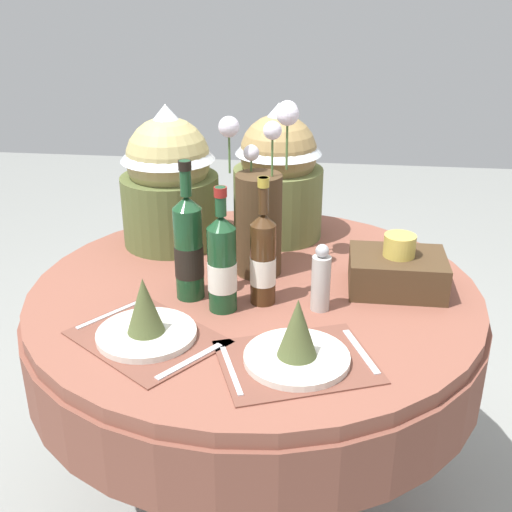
# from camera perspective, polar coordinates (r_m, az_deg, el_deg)

# --- Properties ---
(ground) EXTENTS (8.00, 8.00, 0.00)m
(ground) POSITION_cam_1_polar(r_m,az_deg,el_deg) (2.24, -0.10, -20.41)
(ground) COLOR gray
(dining_table) EXTENTS (1.27, 1.27, 0.76)m
(dining_table) POSITION_cam_1_polar(r_m,az_deg,el_deg) (1.86, -0.12, -6.55)
(dining_table) COLOR brown
(dining_table) RESTS_ON ground
(place_setting_left) EXTENTS (0.43, 0.41, 0.16)m
(place_setting_left) POSITION_cam_1_polar(r_m,az_deg,el_deg) (1.55, -9.80, -5.75)
(place_setting_left) COLOR brown
(place_setting_left) RESTS_ON dining_table
(place_setting_right) EXTENTS (0.41, 0.36, 0.16)m
(place_setting_right) POSITION_cam_1_polar(r_m,az_deg,el_deg) (1.44, 3.69, -7.87)
(place_setting_right) COLOR brown
(place_setting_right) RESTS_ON dining_table
(flower_vase) EXTENTS (0.21, 0.18, 0.48)m
(flower_vase) POSITION_cam_1_polar(r_m,az_deg,el_deg) (1.81, 0.39, 4.09)
(flower_vase) COLOR #47331E
(flower_vase) RESTS_ON dining_table
(wine_bottle_left) EXTENTS (0.08, 0.08, 0.33)m
(wine_bottle_left) POSITION_cam_1_polar(r_m,az_deg,el_deg) (1.62, -3.04, -0.69)
(wine_bottle_left) COLOR #194223
(wine_bottle_left) RESTS_ON dining_table
(wine_bottle_centre) EXTENTS (0.08, 0.08, 0.38)m
(wine_bottle_centre) POSITION_cam_1_polar(r_m,az_deg,el_deg) (1.69, -6.03, 0.76)
(wine_bottle_centre) COLOR #194223
(wine_bottle_centre) RESTS_ON dining_table
(wine_bottle_right) EXTENTS (0.07, 0.07, 0.34)m
(wine_bottle_right) POSITION_cam_1_polar(r_m,az_deg,el_deg) (1.65, 0.63, -0.19)
(wine_bottle_right) COLOR #422814
(wine_bottle_right) RESTS_ON dining_table
(pepper_mill) EXTENTS (0.05, 0.05, 0.18)m
(pepper_mill) POSITION_cam_1_polar(r_m,az_deg,el_deg) (1.65, 5.80, -2.15)
(pepper_mill) COLOR #B7B2AD
(pepper_mill) RESTS_ON dining_table
(gift_tub_back_left) EXTENTS (0.31, 0.31, 0.44)m
(gift_tub_back_left) POSITION_cam_1_polar(r_m,az_deg,el_deg) (2.02, -7.77, 7.39)
(gift_tub_back_left) COLOR #566033
(gift_tub_back_left) RESTS_ON dining_table
(gift_tub_back_centre) EXTENTS (0.29, 0.29, 0.44)m
(gift_tub_back_centre) POSITION_cam_1_polar(r_m,az_deg,el_deg) (2.06, 2.00, 7.86)
(gift_tub_back_centre) COLOR olive
(gift_tub_back_centre) RESTS_ON dining_table
(woven_basket_side_right) EXTENTS (0.26, 0.19, 0.16)m
(woven_basket_side_right) POSITION_cam_1_polar(r_m,az_deg,el_deg) (1.79, 12.46, -1.25)
(woven_basket_side_right) COLOR #47331E
(woven_basket_side_right) RESTS_ON dining_table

